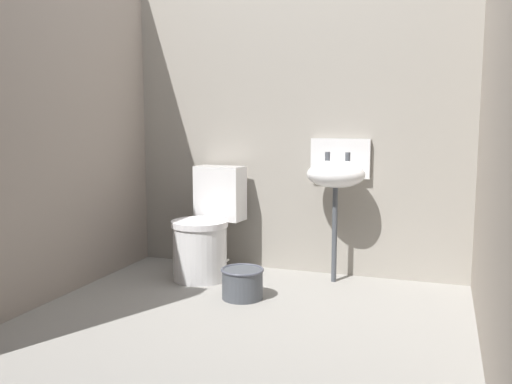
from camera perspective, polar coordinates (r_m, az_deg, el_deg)
ground_plane at (r=3.13m, az=-1.78°, el=-14.21°), size 2.89×2.72×0.08m
wall_back at (r=4.07m, az=4.25°, el=7.59°), size 2.89×0.10×2.26m
wall_left at (r=3.66m, az=-20.72°, el=7.15°), size 0.10×2.52×2.26m
wall_right at (r=2.83m, az=24.38°, el=7.02°), size 0.10×2.52×2.26m
toilet_near_wall at (r=3.95m, az=-5.20°, el=-4.18°), size 0.44×0.63×0.78m
sink at (r=3.80m, az=8.35°, el=1.91°), size 0.42×0.35×0.99m
bucket at (r=3.50m, az=-1.42°, el=-9.40°), size 0.27×0.27×0.19m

